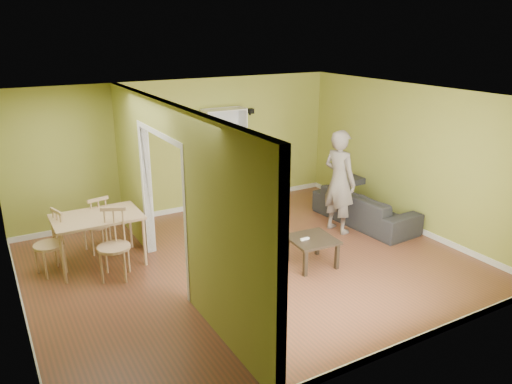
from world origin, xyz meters
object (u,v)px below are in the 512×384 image
(person, at_px, (340,173))
(chair_near, at_px, (114,245))
(sofa, at_px, (365,203))
(dining_table, at_px, (97,221))
(chair_left, at_px, (49,243))
(chair_far, at_px, (96,223))
(coffee_table, at_px, (312,242))
(bookshelf, at_px, (224,159))

(person, xyz_separation_m, chair_near, (-3.97, 0.17, -0.57))
(sofa, distance_m, chair_near, 4.65)
(dining_table, bearing_deg, chair_left, 175.00)
(sofa, relative_size, chair_far, 2.18)
(dining_table, height_order, chair_left, chair_left)
(dining_table, distance_m, chair_left, 0.75)
(sofa, xyz_separation_m, chair_left, (-5.44, 0.76, 0.08))
(dining_table, distance_m, chair_far, 0.59)
(dining_table, xyz_separation_m, chair_far, (0.08, 0.54, -0.24))
(coffee_table, distance_m, chair_left, 3.94)
(coffee_table, bearing_deg, chair_near, 158.59)
(coffee_table, distance_m, dining_table, 3.29)
(person, height_order, chair_left, person)
(coffee_table, bearing_deg, chair_left, 154.35)
(sofa, distance_m, chair_left, 5.49)
(person, height_order, dining_table, person)
(person, bearing_deg, chair_far, 62.89)
(coffee_table, relative_size, chair_near, 0.64)
(dining_table, relative_size, chair_far, 1.33)
(chair_near, height_order, chair_far, chair_near)
(person, relative_size, chair_near, 2.09)
(chair_far, bearing_deg, coffee_table, 130.26)
(coffee_table, distance_m, chair_near, 2.96)
(chair_left, xyz_separation_m, chair_far, (0.79, 0.47, -0.00))
(person, height_order, chair_near, person)
(person, distance_m, chair_far, 4.22)
(dining_table, relative_size, chair_left, 1.33)
(bookshelf, xyz_separation_m, dining_table, (-2.85, -1.44, -0.28))
(chair_far, bearing_deg, chair_near, 78.87)
(sofa, distance_m, person, 0.96)
(person, xyz_separation_m, chair_left, (-4.77, 0.80, -0.60))
(sofa, xyz_separation_m, dining_table, (-4.73, 0.70, 0.33))
(chair_left, bearing_deg, chair_far, 104.51)
(bookshelf, xyz_separation_m, chair_near, (-2.77, -2.00, -0.49))
(person, height_order, chair_far, person)
(bookshelf, xyz_separation_m, chair_left, (-3.56, -1.38, -0.52))
(person, height_order, bookshelf, person)
(sofa, height_order, chair_near, chair_near)
(chair_far, bearing_deg, chair_left, 19.44)
(person, relative_size, chair_far, 2.25)
(dining_table, height_order, chair_far, chair_far)
(sofa, xyz_separation_m, chair_near, (-4.64, 0.13, 0.12))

